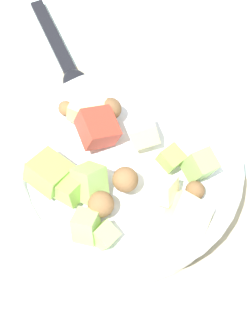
# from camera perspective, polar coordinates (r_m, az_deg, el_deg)

# --- Properties ---
(ground_plane) EXTENTS (2.40, 2.40, 0.00)m
(ground_plane) POSITION_cam_1_polar(r_m,az_deg,el_deg) (0.60, -0.67, -4.07)
(ground_plane) COLOR silver
(placemat) EXTENTS (0.43, 0.31, 0.01)m
(placemat) POSITION_cam_1_polar(r_m,az_deg,el_deg) (0.60, -0.67, -3.95)
(placemat) COLOR tan
(placemat) RESTS_ON ground_plane
(salad_bowl) EXTENTS (0.26, 0.26, 0.11)m
(salad_bowl) POSITION_cam_1_polar(r_m,az_deg,el_deg) (0.57, -0.09, -0.44)
(salad_bowl) COLOR white
(salad_bowl) RESTS_ON placemat
(serving_spoon) EXTENTS (0.20, 0.04, 0.01)m
(serving_spoon) POSITION_cam_1_polar(r_m,az_deg,el_deg) (0.71, -6.79, 11.70)
(serving_spoon) COLOR black
(serving_spoon) RESTS_ON placemat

